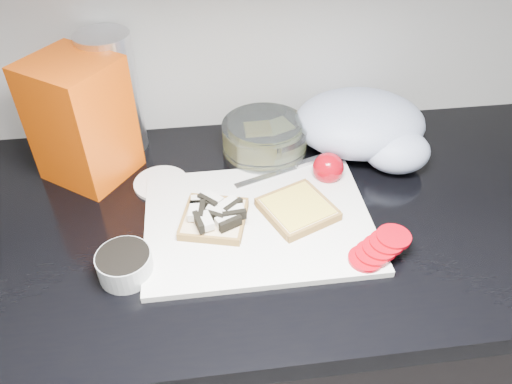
# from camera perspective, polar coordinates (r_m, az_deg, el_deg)

# --- Properties ---
(base_cabinet) EXTENTS (3.50, 0.60, 0.86)m
(base_cabinet) POSITION_cam_1_polar(r_m,az_deg,el_deg) (1.29, -1.39, -17.85)
(base_cabinet) COLOR black
(base_cabinet) RESTS_ON ground
(countertop) EXTENTS (3.50, 0.64, 0.04)m
(countertop) POSITION_cam_1_polar(r_m,az_deg,el_deg) (0.93, -1.83, -3.15)
(countertop) COLOR black
(countertop) RESTS_ON base_cabinet
(cutting_board) EXTENTS (0.40, 0.30, 0.01)m
(cutting_board) POSITION_cam_1_polar(r_m,az_deg,el_deg) (0.89, 0.25, -3.39)
(cutting_board) COLOR silver
(cutting_board) RESTS_ON countertop
(bread_left) EXTENTS (0.14, 0.14, 0.04)m
(bread_left) POSITION_cam_1_polar(r_m,az_deg,el_deg) (0.88, -4.78, -2.79)
(bread_left) COLOR beige
(bread_left) RESTS_ON cutting_board
(bread_right) EXTENTS (0.16, 0.16, 0.02)m
(bread_right) POSITION_cam_1_polar(r_m,az_deg,el_deg) (0.90, 4.77, -1.96)
(bread_right) COLOR beige
(bread_right) RESTS_ON cutting_board
(tomato_slices) EXTENTS (0.12, 0.10, 0.02)m
(tomato_slices) POSITION_cam_1_polar(r_m,az_deg,el_deg) (0.85, 13.97, -6.20)
(tomato_slices) COLOR #9F030F
(tomato_slices) RESTS_ON cutting_board
(knife) EXTENTS (0.19, 0.08, 0.01)m
(knife) POSITION_cam_1_polar(r_m,az_deg,el_deg) (1.00, 4.10, 2.79)
(knife) COLOR #B2B2B7
(knife) RESTS_ON cutting_board
(seed_tub) EXTENTS (0.09, 0.09, 0.04)m
(seed_tub) POSITION_cam_1_polar(r_m,az_deg,el_deg) (0.82, -14.78, -7.92)
(seed_tub) COLOR #B0B5B5
(seed_tub) RESTS_ON countertop
(tub_lid) EXTENTS (0.12, 0.12, 0.01)m
(tub_lid) POSITION_cam_1_polar(r_m,az_deg,el_deg) (0.99, -10.80, 1.01)
(tub_lid) COLOR silver
(tub_lid) RESTS_ON countertop
(glass_bowl) EXTENTS (0.18, 0.18, 0.07)m
(glass_bowl) POSITION_cam_1_polar(r_m,az_deg,el_deg) (1.04, 0.99, 6.02)
(glass_bowl) COLOR silver
(glass_bowl) RESTS_ON countertop
(bread_bag) EXTENTS (0.21, 0.20, 0.24)m
(bread_bag) POSITION_cam_1_polar(r_m,az_deg,el_deg) (1.00, -19.35, 7.73)
(bread_bag) COLOR #E74103
(bread_bag) RESTS_ON countertop
(steel_canister) EXTENTS (0.10, 0.10, 0.25)m
(steel_canister) POSITION_cam_1_polar(r_m,az_deg,el_deg) (1.06, -15.99, 10.72)
(steel_canister) COLOR silver
(steel_canister) RESTS_ON countertop
(grocery_bag) EXTENTS (0.30, 0.27, 0.12)m
(grocery_bag) POSITION_cam_1_polar(r_m,az_deg,el_deg) (1.07, 12.31, 7.31)
(grocery_bag) COLOR silver
(grocery_bag) RESTS_ON countertop
(whole_tomatoes) EXTENTS (0.06, 0.06, 0.06)m
(whole_tomatoes) POSITION_cam_1_polar(r_m,az_deg,el_deg) (0.98, 8.24, 2.72)
(whole_tomatoes) COLOR #9F030F
(whole_tomatoes) RESTS_ON countertop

